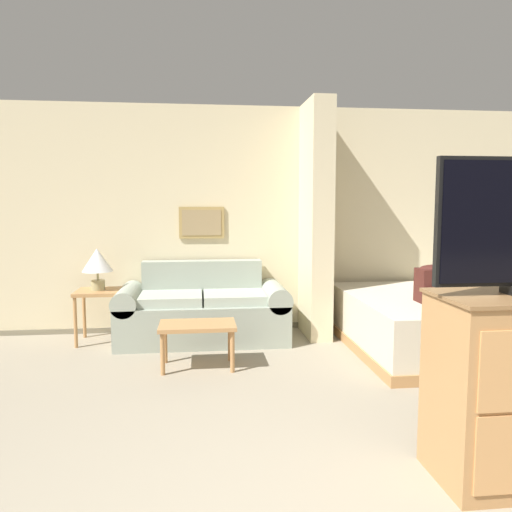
% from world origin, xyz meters
% --- Properties ---
extents(wall_back, '(6.44, 0.16, 2.60)m').
position_xyz_m(wall_back, '(-0.00, 4.31, 1.29)').
color(wall_back, beige).
rests_on(wall_back, ground_plane).
extents(wall_partition_pillar, '(0.24, 0.71, 2.60)m').
position_xyz_m(wall_partition_pillar, '(0.65, 3.89, 1.30)').
color(wall_partition_pillar, beige).
rests_on(wall_partition_pillar, ground_plane).
extents(couch, '(1.83, 0.84, 0.84)m').
position_xyz_m(couch, '(-0.61, 3.82, 0.32)').
color(couch, '#99A393').
rests_on(couch, ground_plane).
extents(coffee_table, '(0.69, 0.42, 0.41)m').
position_xyz_m(coffee_table, '(-0.67, 2.89, 0.35)').
color(coffee_table, '#B27F4C').
rests_on(coffee_table, ground_plane).
extents(side_table, '(0.46, 0.46, 0.56)m').
position_xyz_m(side_table, '(-1.72, 3.86, 0.47)').
color(side_table, '#B27F4C').
rests_on(side_table, ground_plane).
extents(table_lamp, '(0.32, 0.32, 0.45)m').
position_xyz_m(table_lamp, '(-1.72, 3.86, 0.87)').
color(table_lamp, tan).
rests_on(table_lamp, side_table).
extents(bed, '(1.66, 2.01, 0.55)m').
position_xyz_m(bed, '(1.70, 3.20, 0.28)').
color(bed, '#B27F4C').
rests_on(bed, ground_plane).
extents(backpack, '(0.32, 0.25, 0.36)m').
position_xyz_m(backpack, '(1.57, 2.89, 0.74)').
color(backpack, '#471E19').
rests_on(backpack, bed).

